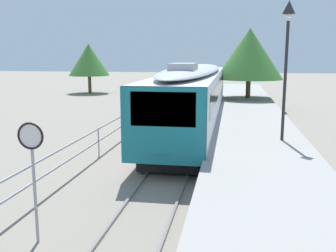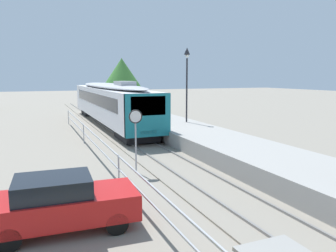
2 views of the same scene
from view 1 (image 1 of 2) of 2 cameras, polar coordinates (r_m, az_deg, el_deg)
The scene contains 8 objects.
ground_plane at distance 17.42m, azimuth -8.12°, elevation -3.73°, with size 160.00×160.00×0.00m, color gray.
track_rails at distance 16.77m, azimuth 1.73°, elevation -4.06°, with size 3.20×60.00×0.14m.
commuter_train at distance 22.36m, azimuth 3.87°, elevation 5.07°, with size 2.82×20.50×3.74m.
station_platform at distance 16.56m, azimuth 12.96°, elevation -3.03°, with size 3.90×60.00×0.90m, color #999691.
platform_lamp_mid_platform at distance 15.68m, azimuth 17.17°, elevation 11.41°, with size 0.34×0.34×5.35m.
speed_limit_sign at distance 8.99m, azimuth -19.48°, elevation -3.72°, with size 0.61×0.10×2.81m.
tree_behind_carpark at distance 44.37m, azimuth -11.61°, elevation 9.56°, with size 4.53×4.53×5.48m.
tree_behind_station_far at distance 30.77m, azimuth 11.94°, elevation 10.38°, with size 5.22×5.22×6.26m.
Camera 1 is at (2.17, 5.91, 4.23)m, focal length 41.26 mm.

